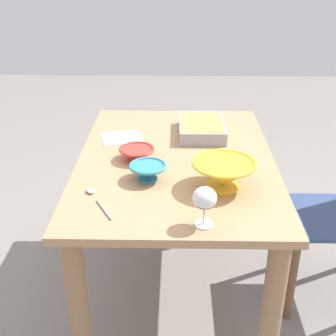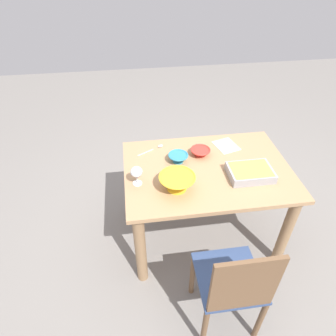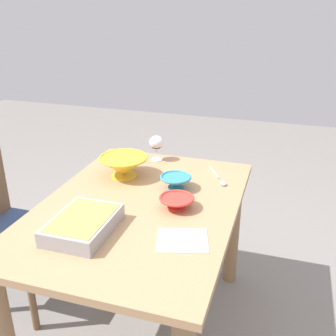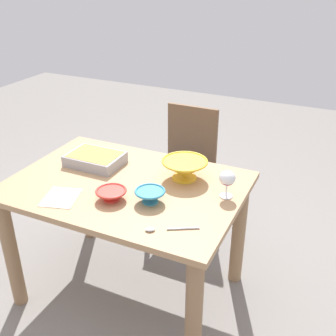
{
  "view_description": "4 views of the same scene",
  "coord_description": "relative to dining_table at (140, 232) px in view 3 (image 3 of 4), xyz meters",
  "views": [
    {
      "loc": [
        -1.79,
        -0.0,
        1.59
      ],
      "look_at": [
        -0.28,
        0.03,
        0.82
      ],
      "focal_mm": 48.37,
      "sensor_mm": 36.0,
      "label": 1
    },
    {
      "loc": [
        -0.52,
        -1.64,
        2.11
      ],
      "look_at": [
        -0.3,
        -0.03,
        0.79
      ],
      "focal_mm": 31.93,
      "sensor_mm": 36.0,
      "label": 2
    },
    {
      "loc": [
        1.45,
        0.59,
        1.58
      ],
      "look_at": [
        -0.31,
        0.04,
        0.78
      ],
      "focal_mm": 42.54,
      "sensor_mm": 36.0,
      "label": 3
    },
    {
      "loc": [
        -1.0,
        1.63,
        1.79
      ],
      "look_at": [
        -0.2,
        -0.1,
        0.82
      ],
      "focal_mm": 44.16,
      "sensor_mm": 36.0,
      "label": 4
    }
  ],
  "objects": [
    {
      "name": "small_bowl",
      "position": [
        -0.26,
        -0.18,
        0.2
      ],
      "size": [
        0.25,
        0.25,
        0.11
      ],
      "color": "yellow",
      "rests_on": "dining_table"
    },
    {
      "name": "ground_plane",
      "position": [
        0.0,
        0.0,
        -0.59
      ],
      "size": [
        8.0,
        8.0,
        0.0
      ],
      "primitive_type": "plane",
      "color": "gray"
    },
    {
      "name": "mixing_bowl",
      "position": [
        -0.2,
        0.11,
        0.18
      ],
      "size": [
        0.15,
        0.15,
        0.07
      ],
      "color": "teal",
      "rests_on": "dining_table"
    },
    {
      "name": "serving_spoon",
      "position": [
        -0.35,
        0.3,
        0.15
      ],
      "size": [
        0.22,
        0.13,
        0.01
      ],
      "color": "silver",
      "rests_on": "dining_table"
    },
    {
      "name": "serving_bowl",
      "position": [
        -0.02,
        0.17,
        0.17
      ],
      "size": [
        0.15,
        0.15,
        0.05
      ],
      "color": "red",
      "rests_on": "dining_table"
    },
    {
      "name": "napkin",
      "position": [
        0.22,
        0.26,
        0.14
      ],
      "size": [
        0.21,
        0.23,
        0.0
      ],
      "primitive_type": "cube",
      "rotation": [
        0.0,
        0.0,
        0.28
      ],
      "color": "beige",
      "rests_on": "dining_table"
    },
    {
      "name": "dining_table",
      "position": [
        0.0,
        0.0,
        0.0
      ],
      "size": [
        1.21,
        0.85,
        0.73
      ],
      "color": "tan",
      "rests_on": "ground_plane"
    },
    {
      "name": "wine_glass",
      "position": [
        -0.52,
        -0.09,
        0.24
      ],
      "size": [
        0.08,
        0.08,
        0.14
      ],
      "color": "white",
      "rests_on": "dining_table"
    },
    {
      "name": "casserole_dish",
      "position": [
        0.27,
        -0.12,
        0.18
      ],
      "size": [
        0.31,
        0.22,
        0.06
      ],
      "color": "#99999E",
      "rests_on": "dining_table"
    },
    {
      "name": "chair",
      "position": [
        -0.02,
        -0.78,
        -0.1
      ],
      "size": [
        0.39,
        0.4,
        0.89
      ],
      "color": "#334772",
      "rests_on": "ground_plane"
    }
  ]
}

